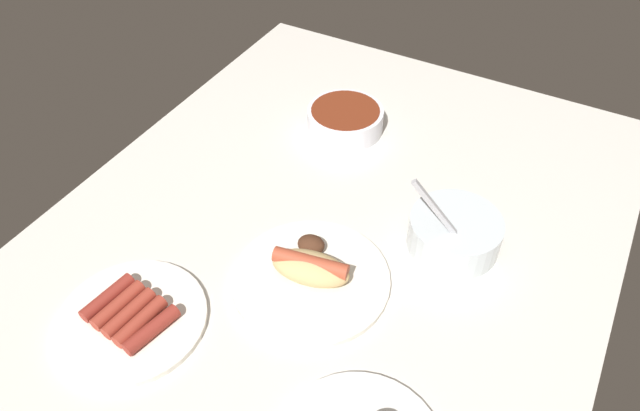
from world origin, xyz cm
name	(u,v)px	position (x,y,z in cm)	size (l,w,h in cm)	color
ground_plane	(323,244)	(0.00, 0.00, -1.50)	(120.00, 90.00, 3.00)	silver
plate_hotdog_assembled	(311,273)	(8.74, 2.53, 1.67)	(24.53, 24.53, 5.61)	white
bowl_chili	(345,119)	(-28.11, -10.37, 2.63)	(15.02, 15.02, 4.79)	white
plate_sausages	(131,318)	(27.94, -16.58, 0.97)	(21.91, 21.91, 3.14)	white
bowl_coleslaw	(455,232)	(-8.77, 19.17, 3.16)	(14.90, 14.90, 15.37)	silver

